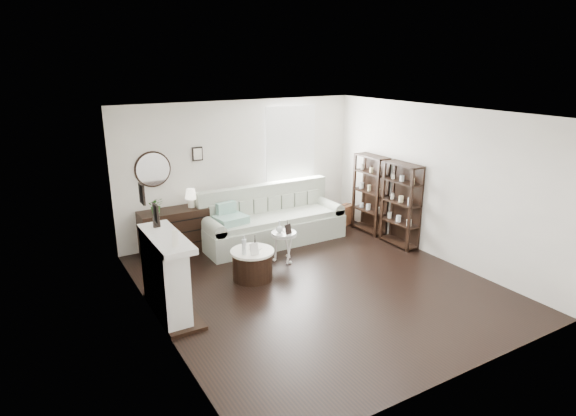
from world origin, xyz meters
TOP-DOWN VIEW (x-y plane):
  - room at (0.73, 2.70)m, footprint 5.50×5.50m
  - fireplace at (-2.32, 0.30)m, footprint 0.50×1.40m
  - shelf_unit_far at (2.33, 1.55)m, footprint 0.30×0.80m
  - shelf_unit_near at (2.33, 0.65)m, footprint 0.30×0.80m
  - sofa at (0.31, 2.09)m, footprint 2.80×0.97m
  - quilt at (-0.61, 1.95)m, footprint 0.61×0.53m
  - suitcase at (2.06, 2.12)m, footprint 0.66×0.40m
  - dresser at (-1.52, 2.47)m, footprint 1.23×0.53m
  - table_lamp at (-1.16, 2.47)m, footprint 0.26×0.26m
  - potted_plant at (-1.82, 2.42)m, footprint 0.30×0.27m
  - drum_table at (-0.79, 0.72)m, footprint 0.71×0.71m
  - pedestal_table at (0.01, 1.08)m, footprint 0.45×0.45m
  - eiffel_drum at (-0.71, 0.77)m, footprint 0.14×0.14m
  - bottle_drum at (-0.96, 0.64)m, footprint 0.07×0.07m
  - card_frame_drum at (-0.84, 0.54)m, footprint 0.15×0.07m
  - eiffel_ped at (0.10, 1.11)m, footprint 0.11×0.11m
  - flask_ped at (-0.06, 1.10)m, footprint 0.12×0.12m
  - card_frame_ped at (0.03, 0.96)m, footprint 0.14×0.08m

SIDE VIEW (x-z plane):
  - suitcase at x=2.06m, z-range 0.00..0.42m
  - drum_table at x=-0.79m, z-range 0.00..0.50m
  - sofa at x=0.31m, z-range -0.18..0.90m
  - dresser at x=-1.52m, z-range 0.00..0.82m
  - pedestal_table at x=0.01m, z-range 0.22..0.77m
  - fireplace at x=-2.32m, z-range -0.38..1.46m
  - card_frame_drum at x=-0.84m, z-range 0.49..0.68m
  - eiffel_drum at x=-0.71m, z-range 0.49..0.70m
  - quilt at x=-0.61m, z-range 0.56..0.70m
  - card_frame_ped at x=0.03m, z-range 0.54..0.72m
  - eiffel_ped at x=0.10m, z-range 0.54..0.72m
  - bottle_drum at x=-0.96m, z-range 0.49..0.80m
  - flask_ped at x=-0.06m, z-range 0.54..0.77m
  - shelf_unit_far at x=2.33m, z-range 0.00..1.60m
  - shelf_unit_near at x=2.33m, z-range 0.00..1.60m
  - potted_plant at x=-1.82m, z-range 0.82..1.11m
  - table_lamp at x=-1.16m, z-range 0.82..1.17m
  - room at x=0.73m, z-range -1.15..4.35m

